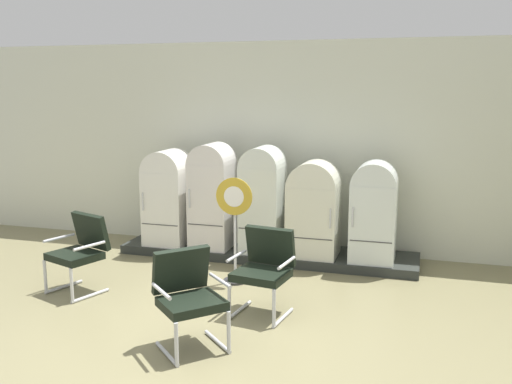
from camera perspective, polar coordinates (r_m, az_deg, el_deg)
name	(u,v)px	position (r m, az deg, el deg)	size (l,w,h in m)	color
ground	(189,342)	(6.14, -6.71, -14.67)	(12.00, 10.00, 0.05)	#7E7753
back_wall	(278,146)	(9.07, 2.22, 4.63)	(11.76, 0.12, 3.27)	silver
display_plinth	(267,253)	(8.78, 1.11, -6.12)	(4.51, 0.95, 0.13)	#2B2F2B
refrigerator_0	(168,194)	(9.03, -8.75, -0.22)	(0.65, 0.71, 1.48)	white
refrigerator_1	(212,192)	(8.71, -4.39, -0.05)	(0.60, 0.66, 1.61)	silver
refrigerator_2	(263,196)	(8.47, 0.66, -0.41)	(0.59, 0.66, 1.58)	silver
refrigerator_3	(314,207)	(8.32, 5.80, -1.47)	(0.72, 0.67, 1.40)	silver
refrigerator_4	(374,209)	(8.20, 11.71, -1.64)	(0.62, 0.67, 1.42)	silver
armchair_left	(81,248)	(7.57, -17.15, -5.37)	(0.78, 0.79, 0.99)	silver
armchair_right	(264,266)	(6.55, 0.84, -7.37)	(0.72, 0.70, 0.99)	silver
armchair_center	(188,292)	(5.77, -6.82, -9.95)	(0.85, 0.85, 0.99)	silver
sign_stand	(235,230)	(7.52, -2.15, -3.81)	(0.50, 0.32, 1.42)	#2D2D30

